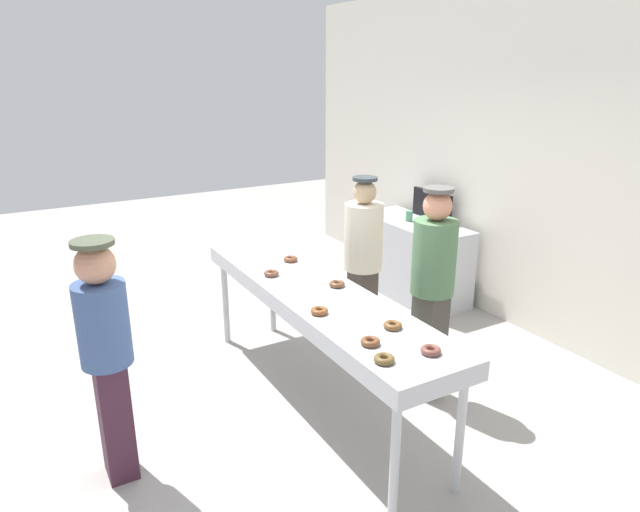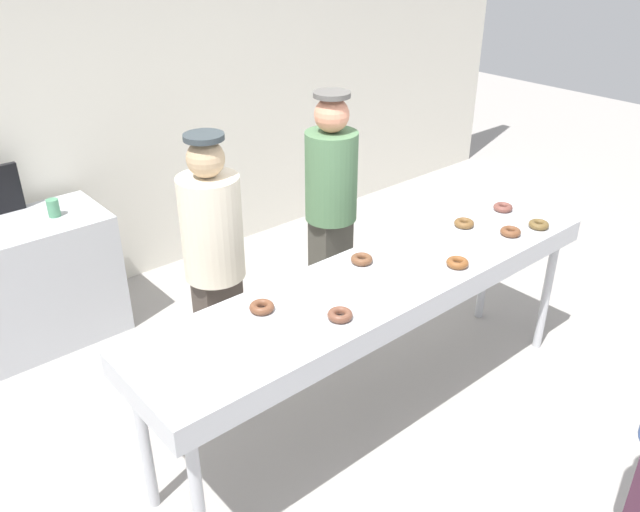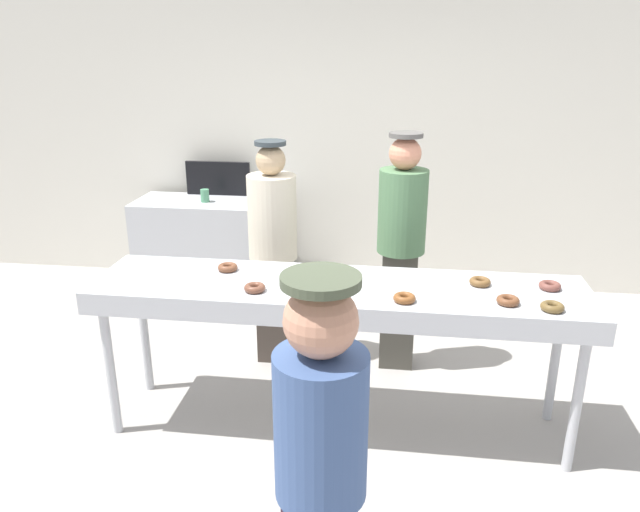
{
  "view_description": "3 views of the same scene",
  "coord_description": "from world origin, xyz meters",
  "views": [
    {
      "loc": [
        3.4,
        -1.93,
        2.51
      ],
      "look_at": [
        -0.27,
        0.18,
        1.1
      ],
      "focal_mm": 31.84,
      "sensor_mm": 36.0,
      "label": 1
    },
    {
      "loc": [
        -2.16,
        -2.02,
        2.62
      ],
      "look_at": [
        -0.27,
        0.18,
        1.07
      ],
      "focal_mm": 36.28,
      "sensor_mm": 36.0,
      "label": 2
    },
    {
      "loc": [
        0.32,
        -3.13,
        2.22
      ],
      "look_at": [
        -0.11,
        0.09,
        1.07
      ],
      "focal_mm": 33.54,
      "sensor_mm": 36.0,
      "label": 3
    }
  ],
  "objects": [
    {
      "name": "chocolate_donut_2",
      "position": [
        1.13,
        -0.21,
        0.96
      ],
      "size": [
        0.14,
        0.14,
        0.04
      ],
      "primitive_type": "torus",
      "rotation": [
        0.0,
        0.0,
        1.7
      ],
      "color": "brown",
      "rests_on": "fryer_conveyor"
    },
    {
      "name": "paper_cup_1",
      "position": [
        -0.98,
        2.01,
        0.93
      ],
      "size": [
        0.08,
        0.08,
        0.12
      ],
      "primitive_type": "cylinder",
      "color": "#4C8C66",
      "rests_on": "prep_counter"
    },
    {
      "name": "chocolate_donut_6",
      "position": [
        0.92,
        -0.15,
        0.96
      ],
      "size": [
        0.14,
        0.14,
        0.04
      ],
      "primitive_type": "torus",
      "rotation": [
        0.0,
        0.0,
        1.73
      ],
      "color": "brown",
      "rests_on": "fryer_conveyor"
    },
    {
      "name": "back_wall",
      "position": [
        0.0,
        2.49,
        1.66
      ],
      "size": [
        8.0,
        0.12,
        3.32
      ],
      "primitive_type": "cube",
      "color": "silver",
      "rests_on": "ground"
    },
    {
      "name": "fryer_conveyor",
      "position": [
        0.0,
        0.0,
        0.87
      ],
      "size": [
        2.82,
        0.65,
        0.94
      ],
      "color": "#B7BABF",
      "rests_on": "ground"
    },
    {
      "name": "worker_assistant",
      "position": [
        0.35,
        0.81,
        0.96
      ],
      "size": [
        0.33,
        0.33,
        1.69
      ],
      "rotation": [
        0.0,
        0.0,
        3.42
      ],
      "color": "#3E3B34",
      "rests_on": "ground"
    },
    {
      "name": "chocolate_donut_0",
      "position": [
        0.38,
        -0.19,
        0.96
      ],
      "size": [
        0.15,
        0.15,
        0.04
      ],
      "primitive_type": "torus",
      "rotation": [
        0.0,
        0.0,
        1.88
      ],
      "color": "brown",
      "rests_on": "fryer_conveyor"
    },
    {
      "name": "worker_baker",
      "position": [
        -0.54,
        0.78,
        0.92
      ],
      "size": [
        0.34,
        0.34,
        1.62
      ],
      "rotation": [
        0.0,
        0.0,
        3.11
      ],
      "color": "#3D342D",
      "rests_on": "ground"
    },
    {
      "name": "chocolate_donut_1",
      "position": [
        1.18,
        0.09,
        0.96
      ],
      "size": [
        0.16,
        0.16,
        0.04
      ],
      "primitive_type": "torus",
      "rotation": [
        0.0,
        0.0,
        0.44
      ],
      "color": "brown",
      "rests_on": "fryer_conveyor"
    },
    {
      "name": "prep_counter",
      "position": [
        -1.39,
        2.04,
        0.43
      ],
      "size": [
        1.42,
        0.59,
        0.87
      ],
      "primitive_type": "cube",
      "color": "#B7BABF",
      "rests_on": "ground"
    },
    {
      "name": "chocolate_donut_7",
      "position": [
        0.8,
        0.1,
        0.96
      ],
      "size": [
        0.17,
        0.17,
        0.04
      ],
      "primitive_type": "torus",
      "rotation": [
        0.0,
        0.0,
        0.87
      ],
      "color": "brown",
      "rests_on": "fryer_conveyor"
    },
    {
      "name": "chocolate_donut_5",
      "position": [
        -0.44,
        -0.16,
        0.96
      ],
      "size": [
        0.16,
        0.16,
        0.04
      ],
      "primitive_type": "torus",
      "rotation": [
        0.0,
        0.0,
        2.64
      ],
      "color": "brown",
      "rests_on": "fryer_conveyor"
    },
    {
      "name": "chocolate_donut_3",
      "position": [
        -0.68,
        0.13,
        0.96
      ],
      "size": [
        0.17,
        0.17,
        0.04
      ],
      "primitive_type": "torus",
      "rotation": [
        0.0,
        0.0,
        2.12
      ],
      "color": "brown",
      "rests_on": "fryer_conveyor"
    },
    {
      "name": "chocolate_donut_4",
      "position": [
        0.01,
        0.17,
        0.96
      ],
      "size": [
        0.17,
        0.17,
        0.04
      ],
      "primitive_type": "torus",
      "rotation": [
        0.0,
        0.0,
        0.89
      ],
      "color": "brown",
      "rests_on": "fryer_conveyor"
    },
    {
      "name": "ground_plane",
      "position": [
        0.0,
        0.0,
        0.0
      ],
      "size": [
        16.0,
        16.0,
        0.0
      ],
      "primitive_type": "plane",
      "color": "#9E9993"
    }
  ]
}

